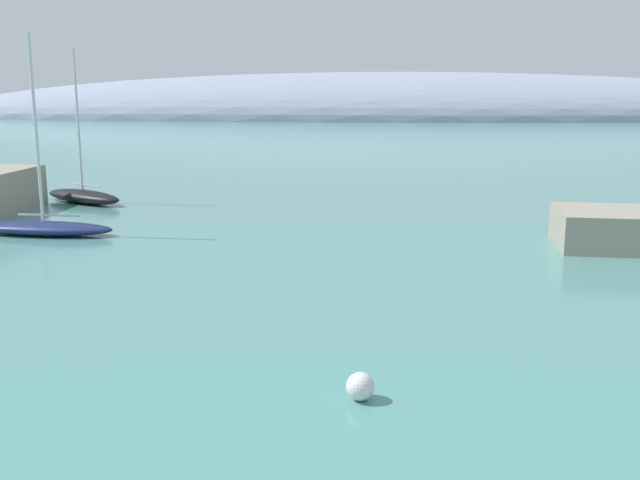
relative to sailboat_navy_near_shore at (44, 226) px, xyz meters
name	(u,v)px	position (x,y,z in m)	size (l,w,h in m)	color
distant_ridge	(392,118)	(26.72, 184.87, -0.48)	(283.91, 71.96, 27.34)	#8E99AD
sailboat_navy_near_shore	(44,226)	(0.00, 0.00, 0.00)	(7.94, 2.87, 10.44)	navy
sailboat_black_mid_mooring	(83,195)	(-2.20, 11.26, 0.06)	(7.28, 5.70, 10.40)	black
mooring_buoy_white	(360,386)	(16.92, -20.14, -0.13)	(0.71, 0.71, 0.71)	silver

